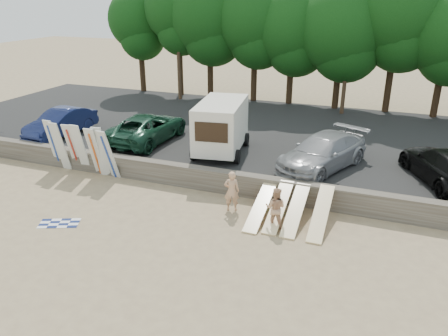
{
  "coord_description": "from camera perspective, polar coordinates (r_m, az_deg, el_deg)",
  "views": [
    {
      "loc": [
        4.78,
        -13.43,
        8.24
      ],
      "look_at": [
        -1.48,
        3.0,
        1.14
      ],
      "focal_mm": 35.0,
      "sensor_mm": 36.0,
      "label": 1
    }
  ],
  "objects": [
    {
      "name": "ground",
      "position": [
        16.47,
        1.11,
        -8.05
      ],
      "size": [
        120.0,
        120.0,
        0.0
      ],
      "primitive_type": "plane",
      "color": "tan",
      "rests_on": "ground"
    },
    {
      "name": "seawall",
      "position": [
        18.78,
        4.23,
        -2.42
      ],
      "size": [
        44.0,
        0.5,
        1.0
      ],
      "primitive_type": "cube",
      "color": "#6B6356",
      "rests_on": "ground"
    },
    {
      "name": "parking_lot",
      "position": [
        25.65,
        9.12,
        3.78
      ],
      "size": [
        44.0,
        14.5,
        0.7
      ],
      "primitive_type": "cube",
      "color": "#282828",
      "rests_on": "ground"
    },
    {
      "name": "treeline",
      "position": [
        31.24,
        14.4,
        18.12
      ],
      "size": [
        33.49,
        6.52,
        9.56
      ],
      "color": "#382616",
      "rests_on": "parking_lot"
    },
    {
      "name": "utility_poles",
      "position": [
        29.69,
        16.01,
        15.74
      ],
      "size": [
        25.8,
        0.26,
        9.0
      ],
      "color": "#473321",
      "rests_on": "parking_lot"
    },
    {
      "name": "box_trailer",
      "position": [
        21.67,
        -0.38,
        5.68
      ],
      "size": [
        2.83,
        4.35,
        2.6
      ],
      "rotation": [
        0.0,
        0.0,
        0.15
      ],
      "color": "silver",
      "rests_on": "parking_lot"
    },
    {
      "name": "car_0",
      "position": [
        26.32,
        -20.51,
        5.59
      ],
      "size": [
        1.89,
        4.57,
        1.47
      ],
      "primitive_type": "imported",
      "rotation": [
        0.0,
        0.0,
        -0.08
      ],
      "color": "#141D49",
      "rests_on": "parking_lot"
    },
    {
      "name": "car_1",
      "position": [
        23.99,
        -9.92,
        5.22
      ],
      "size": [
        2.65,
        5.49,
        1.51
      ],
      "primitive_type": "imported",
      "rotation": [
        0.0,
        0.0,
        3.11
      ],
      "color": "#153A28",
      "rests_on": "parking_lot"
    },
    {
      "name": "car_2",
      "position": [
        20.39,
        12.76,
        2.02
      ],
      "size": [
        4.1,
        5.71,
        1.54
      ],
      "primitive_type": "imported",
      "rotation": [
        0.0,
        0.0,
        -0.41
      ],
      "color": "gray",
      "rests_on": "parking_lot"
    },
    {
      "name": "car_3",
      "position": [
        20.59,
        26.97,
        0.27
      ],
      "size": [
        4.08,
        5.65,
        1.52
      ],
      "primitive_type": "imported",
      "rotation": [
        0.0,
        0.0,
        3.56
      ],
      "color": "black",
      "rests_on": "parking_lot"
    },
    {
      "name": "surfboard_upright_0",
      "position": [
        23.12,
        -21.33,
        2.92
      ],
      "size": [
        0.53,
        0.58,
        2.56
      ],
      "primitive_type": "cube",
      "rotation": [
        0.19,
        0.0,
        -0.05
      ],
      "color": "silver",
      "rests_on": "ground"
    },
    {
      "name": "surfboard_upright_1",
      "position": [
        22.68,
        -20.59,
        2.65
      ],
      "size": [
        0.53,
        0.67,
        2.54
      ],
      "primitive_type": "cube",
      "rotation": [
        0.23,
        0.0,
        -0.04
      ],
      "color": "silver",
      "rests_on": "ground"
    },
    {
      "name": "surfboard_upright_2",
      "position": [
        22.38,
        -19.1,
        2.55
      ],
      "size": [
        0.59,
        0.85,
        2.51
      ],
      "primitive_type": "cube",
      "rotation": [
        0.29,
        0.0,
        0.12
      ],
      "color": "silver",
      "rests_on": "ground"
    },
    {
      "name": "surfboard_upright_3",
      "position": [
        22.03,
        -18.2,
        2.4
      ],
      "size": [
        0.51,
        0.69,
        2.54
      ],
      "primitive_type": "cube",
      "rotation": [
        0.24,
        0.0,
        0.01
      ],
      "color": "silver",
      "rests_on": "ground"
    },
    {
      "name": "surfboard_upright_4",
      "position": [
        21.44,
        -16.5,
        2.03
      ],
      "size": [
        0.58,
        0.85,
        2.51
      ],
      "primitive_type": "cube",
      "rotation": [
        0.29,
        0.0,
        0.11
      ],
      "color": "silver",
      "rests_on": "ground"
    },
    {
      "name": "surfboard_upright_5",
      "position": [
        21.29,
        -15.77,
        2.04
      ],
      "size": [
        0.58,
        0.65,
        2.56
      ],
      "primitive_type": "cube",
      "rotation": [
        0.2,
        0.0,
        0.14
      ],
      "color": "silver",
      "rests_on": "ground"
    },
    {
      "name": "surfboard_upright_6",
      "position": [
        20.91,
        -14.85,
        1.69
      ],
      "size": [
        0.59,
        0.88,
        2.5
      ],
      "primitive_type": "cube",
      "rotation": [
        0.3,
        0.0,
        -0.12
      ],
      "color": "silver",
      "rests_on": "ground"
    },
    {
      "name": "surfboard_low_0",
      "position": [
        17.23,
        4.77,
        -5.07
      ],
      "size": [
        0.56,
        2.91,
        0.86
      ],
      "primitive_type": "cube",
      "rotation": [
        0.27,
        0.0,
        0.0
      ],
      "color": "#FDDFA0",
      "rests_on": "ground"
    },
    {
      "name": "surfboard_low_1",
      "position": [
        17.16,
        7.15,
        -4.98
      ],
      "size": [
        0.56,
        2.87,
        1.02
      ],
      "primitive_type": "cube",
      "rotation": [
        0.32,
        0.0,
        0.0
      ],
      "color": "#FDDFA0",
      "rests_on": "ground"
    },
    {
      "name": "surfboard_low_2",
      "position": [
        17.0,
        9.35,
        -5.39
      ],
      "size": [
        0.56,
        2.87,
        1.02
      ],
      "primitive_type": "cube",
      "rotation": [
        0.32,
        0.0,
        0.0
      ],
      "color": "#FDDFA0",
      "rests_on": "ground"
    },
    {
      "name": "surfboard_low_3",
      "position": [
        16.85,
        12.56,
        -5.73
      ],
      "size": [
        0.56,
        2.84,
        1.1
      ],
      "primitive_type": "cube",
      "rotation": [
        0.35,
        0.0,
        0.0
      ],
      "color": "#FDDFA0",
      "rests_on": "ground"
    },
    {
      "name": "beachgoer_a",
      "position": [
        17.49,
        1.01,
        -3.02
      ],
      "size": [
        0.71,
        0.57,
        1.7
      ],
      "primitive_type": "imported",
      "rotation": [
        0.0,
        0.0,
        3.43
      ],
      "color": "tan",
      "rests_on": "ground"
    },
    {
      "name": "beachgoer_b",
      "position": [
        16.38,
        6.73,
        -5.19
      ],
      "size": [
        0.78,
        0.61,
        1.61
      ],
      "primitive_type": "imported",
      "rotation": [
        0.0,
        0.0,
        3.15
      ],
      "color": "tan",
      "rests_on": "ground"
    },
    {
      "name": "cooler",
      "position": [
        17.65,
        6.7,
        -5.43
      ],
      "size": [
        0.47,
        0.43,
        0.32
      ],
      "primitive_type": "cube",
      "rotation": [
        0.0,
        0.0,
        -0.43
      ],
      "color": "green",
      "rests_on": "ground"
    },
    {
      "name": "gear_bag",
      "position": [
        18.32,
        4.97,
        -4.46
      ],
      "size": [
        0.36,
        0.33,
        0.22
      ],
      "primitive_type": "cube",
      "rotation": [
        0.0,
        0.0,
        0.32
      ],
      "color": "orange",
      "rests_on": "ground"
    },
    {
      "name": "beach_towel",
      "position": [
        18.02,
        -20.72,
        -6.77
      ],
      "size": [
        1.97,
        1.97,
        0.0
      ],
      "primitive_type": "plane",
      "rotation": [
        0.0,
        0.0,
        0.41
      ],
      "color": "white",
      "rests_on": "ground"
    }
  ]
}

